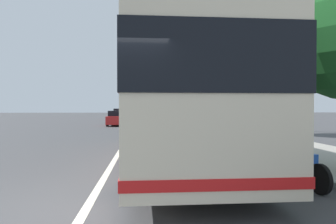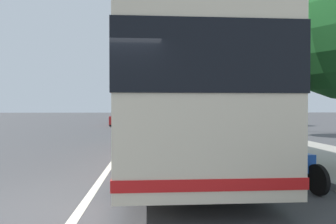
% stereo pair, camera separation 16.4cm
% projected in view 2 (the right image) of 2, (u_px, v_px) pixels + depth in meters
% --- Properties ---
extents(ground_plane, '(220.00, 220.00, 0.00)m').
position_uv_depth(ground_plane, '(81.00, 209.00, 4.78)').
color(ground_plane, '#424244').
extents(sidewalk_curb, '(110.00, 3.60, 0.14)m').
position_uv_depth(sidewalk_curb, '(256.00, 139.00, 15.15)').
color(sidewalk_curb, '#9E998E').
rests_on(sidewalk_curb, ground).
extents(lane_divider_line, '(110.00, 0.16, 0.01)m').
position_uv_depth(lane_divider_line, '(127.00, 141.00, 14.76)').
color(lane_divider_line, silver).
rests_on(lane_divider_line, ground).
extents(coach_bus, '(10.47, 2.75, 3.34)m').
position_uv_depth(coach_bus, '(175.00, 99.00, 9.11)').
color(coach_bus, beige).
rests_on(coach_bus, ground).
extents(motorcycle_far_end, '(2.12, 0.39, 1.24)m').
position_uv_depth(motorcycle_far_end, '(292.00, 163.00, 6.31)').
color(motorcycle_far_end, black).
rests_on(motorcycle_far_end, ground).
extents(motorcycle_angled, '(2.08, 0.65, 1.27)m').
position_uv_depth(motorcycle_angled, '(258.00, 147.00, 8.73)').
color(motorcycle_angled, black).
rests_on(motorcycle_angled, ground).
extents(car_behind_bus, '(4.12, 1.78, 1.39)m').
position_uv_depth(car_behind_bus, '(121.00, 118.00, 28.07)').
color(car_behind_bus, red).
rests_on(car_behind_bus, ground).
extents(car_oncoming, '(4.07, 1.96, 1.58)m').
position_uv_depth(car_oncoming, '(124.00, 115.00, 42.41)').
color(car_oncoming, red).
rests_on(car_oncoming, ground).
extents(car_side_street, '(4.12, 1.92, 1.56)m').
position_uv_depth(car_side_street, '(161.00, 116.00, 35.21)').
color(car_side_street, black).
rests_on(car_side_street, ground).
extents(roadside_tree_mid_block, '(4.13, 4.13, 7.73)m').
position_uv_depth(roadside_tree_mid_block, '(238.00, 44.00, 18.81)').
color(roadside_tree_mid_block, brown).
rests_on(roadside_tree_mid_block, ground).
extents(roadside_tree_far_block, '(4.25, 4.25, 6.80)m').
position_uv_depth(roadside_tree_far_block, '(210.00, 78.00, 29.99)').
color(roadside_tree_far_block, brown).
rests_on(roadside_tree_far_block, ground).
extents(utility_pole, '(0.27, 0.27, 8.20)m').
position_uv_depth(utility_pole, '(226.00, 74.00, 21.86)').
color(utility_pole, slate).
rests_on(utility_pole, ground).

